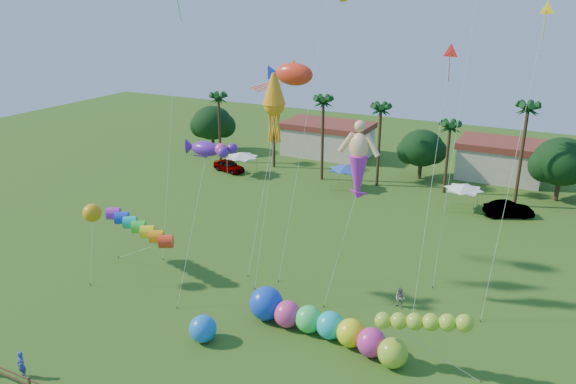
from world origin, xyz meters
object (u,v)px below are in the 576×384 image
at_px(caterpillar_inflatable, 319,323).
at_px(blue_ball, 203,329).
at_px(spectator_b, 400,298).
at_px(car_a, 229,166).
at_px(car_b, 509,209).
at_px(spectator_a, 21,365).

distance_m(caterpillar_inflatable, blue_ball, 7.91).
height_order(spectator_b, caterpillar_inflatable, caterpillar_inflatable).
xyz_separation_m(car_a, car_b, (35.12, -0.12, 0.03)).
bearing_deg(car_b, caterpillar_inflatable, 136.49).
bearing_deg(caterpillar_inflatable, spectator_a, -133.34).
bearing_deg(car_b, car_a, 63.09).
height_order(car_b, spectator_a, spectator_a).
height_order(spectator_a, caterpillar_inflatable, caterpillar_inflatable).
relative_size(car_a, spectator_a, 2.62).
height_order(car_a, spectator_b, spectator_b).
bearing_deg(car_a, blue_ball, -136.07).
distance_m(spectator_a, caterpillar_inflatable, 18.97).
height_order(car_b, blue_ball, blue_ball).
height_order(spectator_b, blue_ball, blue_ball).
height_order(car_a, caterpillar_inflatable, caterpillar_inflatable).
relative_size(spectator_a, spectator_b, 1.08).
relative_size(spectator_a, caterpillar_inflatable, 0.15).
xyz_separation_m(spectator_b, caterpillar_inflatable, (-3.88, -6.19, 0.22)).
bearing_deg(caterpillar_inflatable, blue_ball, -142.89).
bearing_deg(caterpillar_inflatable, car_a, 137.98).
distance_m(spectator_a, blue_ball, 11.24).
bearing_deg(caterpillar_inflatable, car_b, 79.43).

